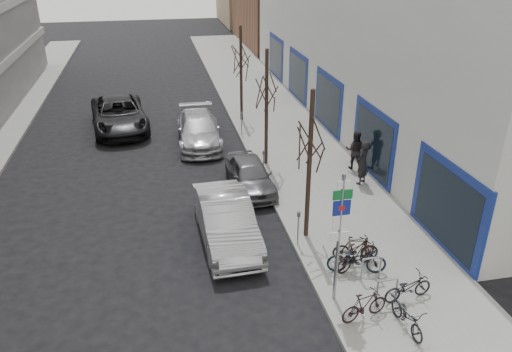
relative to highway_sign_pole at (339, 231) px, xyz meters
name	(u,v)px	position (x,y,z in m)	size (l,w,h in m)	color
ground	(254,313)	(-2.40, 0.01, -2.46)	(120.00, 120.00, 0.00)	black
sidewalk_east	(304,161)	(2.10, 10.01, -2.38)	(5.00, 70.00, 0.15)	slate
commercial_building	(482,28)	(14.60, 16.01, 2.54)	(20.00, 32.00, 10.00)	#B7B7B2
brick_building_far	(301,2)	(10.60, 40.01, 1.54)	(12.00, 14.00, 8.00)	brown
highway_sign_pole	(339,231)	(0.00, 0.00, 0.00)	(0.55, 0.10, 4.20)	gray
bike_rack	(371,266)	(1.40, 0.61, -1.80)	(0.66, 2.26, 0.83)	gray
tree_near	(311,131)	(0.20, 3.51, 1.65)	(1.80, 1.80, 5.50)	black
tree_mid	(267,81)	(0.20, 10.01, 1.65)	(1.80, 1.80, 5.50)	black
tree_far	(241,52)	(0.20, 16.51, 1.65)	(1.80, 1.80, 5.50)	black
meter_front	(298,225)	(-0.25, 3.01, -1.54)	(0.10, 0.08, 1.27)	gray
meter_mid	(264,161)	(-0.25, 8.51, -1.54)	(0.10, 0.08, 1.27)	gray
meter_back	(241,121)	(-0.25, 14.01, -1.54)	(0.10, 0.08, 1.27)	gray
bike_near_left	(408,314)	(1.48, -1.60, -1.83)	(0.47, 1.55, 0.95)	black
bike_near_right	(365,305)	(0.51, -0.99, -1.85)	(0.45, 1.50, 0.91)	black
bike_mid_curb	(357,257)	(1.11, 1.07, -1.74)	(0.57, 1.88, 1.14)	black
bike_mid_inner	(356,248)	(1.33, 1.71, -1.85)	(0.45, 1.52, 0.93)	black
bike_far_curb	(408,285)	(2.08, -0.46, -1.83)	(0.47, 1.57, 0.96)	black
bike_far_inner	(356,255)	(1.18, 1.28, -1.80)	(0.50, 1.68, 1.02)	black
parked_car_front	(226,221)	(-2.60, 3.95, -1.63)	(1.76, 5.04, 1.66)	#AEADB3
parked_car_mid	(250,175)	(-1.00, 7.77, -1.77)	(1.63, 4.05, 1.38)	#545459
parked_car_back	(199,130)	(-2.60, 13.49, -1.69)	(2.15, 5.29, 1.54)	#A5A5AA
lane_car	(119,114)	(-6.75, 16.70, -1.60)	(2.86, 6.19, 1.72)	black
pedestrian_near	(363,163)	(3.76, 7.07, -1.33)	(0.71, 0.47, 1.95)	black
pedestrian_far	(355,150)	(4.04, 8.63, -1.40)	(0.67, 0.46, 1.82)	black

